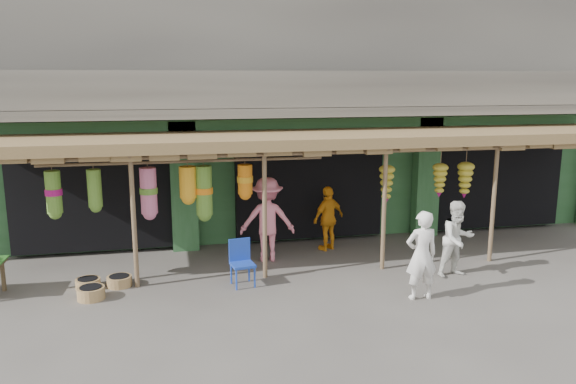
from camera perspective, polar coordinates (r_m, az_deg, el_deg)
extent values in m
plane|color=#514C47|center=(11.97, 4.67, -7.78)|extent=(80.00, 80.00, 0.00)
cube|color=gray|center=(16.18, -0.26, 15.26)|extent=(16.00, 6.00, 4.00)
cube|color=#2D6033|center=(16.48, -0.35, 2.99)|extent=(16.00, 5.70, 3.00)
cube|color=gray|center=(12.91, 2.80, 8.19)|extent=(16.00, 0.90, 0.22)
cube|color=gray|center=(12.50, 3.30, 10.36)|extent=(16.00, 0.10, 0.80)
cube|color=#2D6033|center=(13.32, 2.35, 6.78)|extent=(16.00, 0.35, 0.35)
cube|color=yellow|center=(12.95, -19.64, 5.55)|extent=(1.70, 0.06, 0.55)
cube|color=#B21414|center=(12.91, -19.66, 5.53)|extent=(1.30, 0.02, 0.30)
cube|color=black|center=(14.16, -18.73, 0.33)|extent=(3.60, 2.00, 2.50)
cube|color=black|center=(14.43, 1.37, 1.15)|extent=(3.60, 2.00, 2.50)
cube|color=black|center=(16.31, 18.73, 1.75)|extent=(3.60, 2.00, 2.50)
cube|color=#2D6033|center=(13.10, -10.53, 0.55)|extent=(0.60, 0.35, 3.00)
cube|color=#2D6033|center=(14.52, 13.86, 1.48)|extent=(0.60, 0.35, 3.00)
cylinder|color=brown|center=(10.96, -15.39, -2.89)|extent=(0.09, 0.09, 2.60)
cylinder|color=brown|center=(11.08, -2.38, -2.32)|extent=(0.09, 0.09, 2.60)
cylinder|color=brown|center=(11.75, 9.74, -1.68)|extent=(0.09, 0.09, 2.60)
cylinder|color=brown|center=(12.87, 20.15, -1.07)|extent=(0.09, 0.09, 2.60)
cylinder|color=brown|center=(11.13, 3.94, 4.01)|extent=(12.90, 0.08, 0.08)
cylinder|color=brown|center=(11.13, -10.42, 3.07)|extent=(5.50, 0.06, 0.06)
cube|color=brown|center=(12.23, 3.67, 5.54)|extent=(14.00, 2.70, 0.22)
cube|color=brown|center=(11.94, -26.96, -7.65)|extent=(0.07, 0.07, 0.57)
cylinder|color=#1C40B8|center=(10.78, -5.27, -8.88)|extent=(0.04, 0.04, 0.40)
cylinder|color=#1C40B8|center=(10.88, -3.40, -8.66)|extent=(0.04, 0.04, 0.40)
cylinder|color=#1C40B8|center=(11.11, -5.79, -8.26)|extent=(0.04, 0.04, 0.40)
cylinder|color=#1C40B8|center=(11.20, -3.98, -8.06)|extent=(0.04, 0.04, 0.40)
cube|color=#1C40B8|center=(10.92, -4.63, -7.37)|extent=(0.49, 0.49, 0.05)
cube|color=#1C40B8|center=(11.02, -4.95, -5.86)|extent=(0.42, 0.11, 0.45)
cylinder|color=olive|center=(11.44, -16.75, -8.66)|extent=(0.60, 0.60, 0.20)
cylinder|color=#A16B48|center=(11.54, -19.65, -8.72)|extent=(0.55, 0.55, 0.18)
cylinder|color=olive|center=(10.96, -19.38, -9.67)|extent=(0.58, 0.58, 0.22)
imported|color=white|center=(10.42, 13.41, -6.28)|extent=(0.60, 0.40, 1.64)
imported|color=white|center=(11.80, 16.83, -4.58)|extent=(0.85, 0.71, 1.56)
imported|color=orange|center=(13.05, 4.12, -2.68)|extent=(0.95, 0.74, 1.51)
imported|color=pink|center=(12.24, -2.12, -2.80)|extent=(1.27, 0.83, 1.85)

